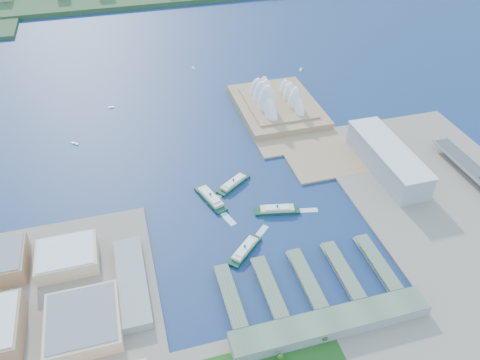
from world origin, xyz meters
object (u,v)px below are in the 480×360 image
object	(u,v)px
opera_house	(278,93)
ferry_c	(245,249)
toaster_building	(387,159)
ferry_a	(210,197)
ferry_b	(233,182)
car_c	(480,178)
ferry_d	(277,208)

from	to	relation	value
opera_house	ferry_c	size ratio (longest dim) A/B	3.31
toaster_building	ferry_a	size ratio (longest dim) A/B	2.56
toaster_building	ferry_b	xyz separation A→B (m)	(-212.95, 25.79, -15.30)
ferry_a	ferry_b	size ratio (longest dim) A/B	1.10
ferry_c	opera_house	bearing A→B (deg)	-68.32
ferry_b	car_c	xyz separation A→B (m)	(313.95, -91.94, 10.39)
toaster_building	ferry_d	xyz separation A→B (m)	(-173.67, -40.22, -15.20)
ferry_a	ferry_d	size ratio (longest dim) A/B	1.08
ferry_b	ferry_d	size ratio (longest dim) A/B	0.98
opera_house	ferry_a	size ratio (longest dim) A/B	2.97
ferry_d	toaster_building	bearing A→B (deg)	-65.23
opera_house	toaster_building	world-z (taller)	opera_house
opera_house	ferry_d	world-z (taller)	opera_house
ferry_a	opera_house	bearing A→B (deg)	32.84
toaster_building	car_c	world-z (taller)	toaster_building
ferry_a	ferry_b	world-z (taller)	ferry_a
opera_house	ferry_a	world-z (taller)	opera_house
toaster_building	ferry_b	world-z (taller)	toaster_building
ferry_d	car_c	world-z (taller)	car_c
opera_house	toaster_building	distance (m)	219.62
opera_house	car_c	distance (m)	328.00
toaster_building	car_c	size ratio (longest dim) A/B	30.56
ferry_c	ferry_d	distance (m)	79.61
ferry_c	car_c	size ratio (longest dim) A/B	10.72
ferry_c	car_c	bearing A→B (deg)	-127.73
ferry_c	ferry_d	size ratio (longest dim) A/B	0.97
toaster_building	ferry_d	world-z (taller)	toaster_building
opera_house	ferry_d	size ratio (longest dim) A/B	3.21
opera_house	ferry_a	bearing A→B (deg)	-129.18
ferry_c	ferry_a	bearing A→B (deg)	-32.51
ferry_d	car_c	xyz separation A→B (m)	(274.67, -25.93, 10.28)
car_c	opera_house	bearing A→B (deg)	-54.34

